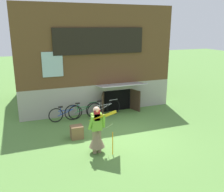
% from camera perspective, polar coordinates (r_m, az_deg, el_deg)
% --- Properties ---
extents(ground_plane, '(60.00, 60.00, 0.00)m').
position_cam_1_polar(ground_plane, '(9.80, 2.93, -9.19)').
color(ground_plane, '#56843D').
extents(log_house, '(7.58, 6.51, 5.09)m').
position_cam_1_polar(log_house, '(14.36, -6.22, 9.33)').
color(log_house, '#9E998E').
rests_on(log_house, ground_plane).
extents(person, '(0.61, 0.52, 1.63)m').
position_cam_1_polar(person, '(8.34, -3.50, -8.65)').
color(person, '#7F6B51').
rests_on(person, ground_plane).
extents(kite, '(1.01, 1.06, 1.50)m').
position_cam_1_polar(kite, '(7.78, 0.83, -5.95)').
color(kite, orange).
rests_on(kite, ground_plane).
extents(bicycle_silver, '(1.73, 0.31, 0.79)m').
position_cam_1_polar(bicycle_silver, '(11.74, -1.84, -2.86)').
color(bicycle_silver, black).
rests_on(bicycle_silver, ground_plane).
extents(bicycle_green, '(1.73, 0.09, 0.79)m').
position_cam_1_polar(bicycle_green, '(11.52, -6.64, -3.35)').
color(bicycle_green, black).
rests_on(bicycle_green, ground_plane).
extents(bicycle_blue, '(1.54, 0.15, 0.71)m').
position_cam_1_polar(bicycle_blue, '(11.38, -10.56, -3.95)').
color(bicycle_blue, black).
rests_on(bicycle_blue, ground_plane).
extents(wooden_crate, '(0.46, 0.39, 0.50)m').
position_cam_1_polar(wooden_crate, '(9.63, -8.07, -8.17)').
color(wooden_crate, brown).
rests_on(wooden_crate, ground_plane).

